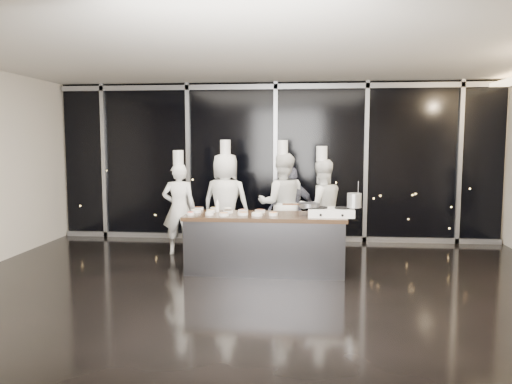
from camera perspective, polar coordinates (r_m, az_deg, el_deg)
ground at (r=7.02m, az=0.43°, el=-10.97°), size 9.00×9.00×0.00m
room_shell at (r=6.70m, az=1.95°, el=7.69°), size 9.02×7.02×3.21m
window_wall at (r=10.14m, az=2.25°, el=3.45°), size 8.90×0.11×3.20m
demo_counter at (r=7.77m, az=1.05°, el=-5.84°), size 2.46×0.86×0.90m
stove at (r=7.58m, az=8.57°, el=-2.28°), size 0.68×0.44×0.14m
frying_pan at (r=7.58m, az=6.00°, el=-1.46°), size 0.56×0.33×0.05m
stock_pot at (r=7.57m, az=11.17°, el=-0.95°), size 0.22×0.22×0.21m
prep_bowls at (r=7.83m, az=-3.22°, el=-2.25°), size 1.42×0.76×0.05m
squeeze_bottle at (r=7.98m, az=-4.43°, el=-1.59°), size 0.06×0.06×0.20m
chef_far_left at (r=9.04m, az=-8.80°, el=-1.76°), size 0.66×0.49×1.86m
chef_left at (r=9.09m, az=-3.49°, el=-1.15°), size 0.98×0.73×2.05m
chef_center at (r=8.93m, az=3.02°, el=-1.30°), size 0.94×0.76×2.04m
guest at (r=9.03m, az=4.11°, el=-2.05°), size 1.00×0.73×1.57m
chef_right at (r=8.78m, az=7.44°, el=-1.80°), size 1.00×0.89×1.94m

